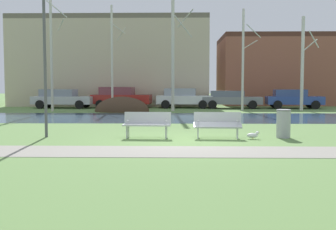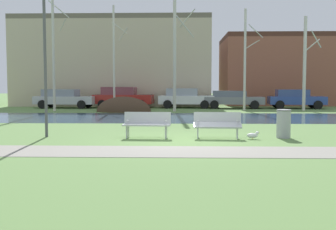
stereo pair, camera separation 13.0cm
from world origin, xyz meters
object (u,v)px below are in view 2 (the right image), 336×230
(bench_right, at_px, (217,124))
(parked_suv_fifth_blue, at_px, (295,98))
(parked_hatch_third_white, at_px, (186,98))
(trash_bin, at_px, (284,123))
(streetlamp, at_px, (44,20))
(seagull, at_px, (253,135))
(parked_sedan_second_red, at_px, (123,97))
(parked_wagon_fourth_grey, at_px, (233,99))
(parked_van_nearest_silver, at_px, (64,98))
(bench_left, at_px, (147,124))

(bench_right, bearing_deg, parked_suv_fifth_blue, 67.41)
(bench_right, xyz_separation_m, parked_hatch_third_white, (-0.88, 18.27, 0.32))
(trash_bin, relative_size, streetlamp, 0.16)
(seagull, height_order, streetlamp, streetlamp)
(parked_hatch_third_white, bearing_deg, parked_sedan_second_red, 178.74)
(parked_hatch_third_white, xyz_separation_m, parked_suv_fifth_blue, (8.25, -0.54, -0.03))
(parked_wagon_fourth_grey, height_order, parked_suv_fifth_blue, parked_suv_fifth_blue)
(parked_sedan_second_red, relative_size, parked_suv_fifth_blue, 1.10)
(parked_hatch_third_white, bearing_deg, parked_suv_fifth_blue, -3.73)
(bench_right, relative_size, parked_hatch_third_white, 0.37)
(seagull, bearing_deg, streetlamp, 176.85)
(parked_hatch_third_white, bearing_deg, trash_bin, -80.22)
(trash_bin, height_order, parked_hatch_third_white, parked_hatch_third_white)
(parked_van_nearest_silver, bearing_deg, seagull, -57.82)
(parked_sedan_second_red, bearing_deg, bench_right, -72.56)
(parked_hatch_third_white, bearing_deg, bench_left, -94.71)
(parked_van_nearest_silver, height_order, parked_hatch_third_white, parked_hatch_third_white)
(parked_sedan_second_red, bearing_deg, trash_bin, -66.26)
(seagull, xyz_separation_m, parked_hatch_third_white, (-2.03, 18.50, 0.66))
(parked_van_nearest_silver, bearing_deg, bench_right, -60.22)
(bench_right, relative_size, parked_suv_fifth_blue, 0.38)
(seagull, bearing_deg, bench_right, 168.75)
(bench_right, bearing_deg, streetlamp, 178.47)
(streetlamp, height_order, parked_wagon_fourth_grey, streetlamp)
(trash_bin, relative_size, parked_suv_fifth_blue, 0.23)
(bench_left, xyz_separation_m, parked_wagon_fourth_grey, (5.08, 17.93, 0.25))
(seagull, bearing_deg, parked_wagon_fourth_grey, 85.14)
(streetlamp, distance_m, parked_wagon_fourth_grey, 20.00)
(bench_right, distance_m, trash_bin, 2.25)
(parked_sedan_second_red, relative_size, parked_wagon_fourth_grey, 1.02)
(parked_van_nearest_silver, height_order, parked_wagon_fourth_grey, parked_van_nearest_silver)
(streetlamp, distance_m, parked_van_nearest_silver, 18.41)
(bench_left, xyz_separation_m, streetlamp, (-3.49, 0.16, 3.50))
(trash_bin, height_order, parked_wagon_fourth_grey, parked_wagon_fourth_grey)
(parked_wagon_fourth_grey, bearing_deg, trash_bin, -91.46)
(bench_left, xyz_separation_m, parked_sedan_second_red, (-3.39, 18.37, 0.36))
(streetlamp, xyz_separation_m, parked_wagon_fourth_grey, (8.57, 17.78, -3.25))
(streetlamp, distance_m, parked_suv_fifth_blue, 22.24)
(bench_right, relative_size, parked_van_nearest_silver, 0.35)
(bench_left, bearing_deg, trash_bin, 1.74)
(parked_suv_fifth_blue, bearing_deg, trash_bin, -106.25)
(bench_right, height_order, parked_wagon_fourth_grey, parked_wagon_fourth_grey)
(bench_right, height_order, streetlamp, streetlamp)
(parked_van_nearest_silver, relative_size, parked_hatch_third_white, 1.08)
(seagull, xyz_separation_m, parked_suv_fifth_blue, (6.22, 17.96, 0.63))
(bench_left, bearing_deg, streetlamp, 177.43)
(streetlamp, relative_size, parked_sedan_second_red, 1.30)
(parked_hatch_third_white, bearing_deg, bench_right, -87.25)
(parked_sedan_second_red, distance_m, parked_hatch_third_white, 4.90)
(bench_left, distance_m, streetlamp, 4.94)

